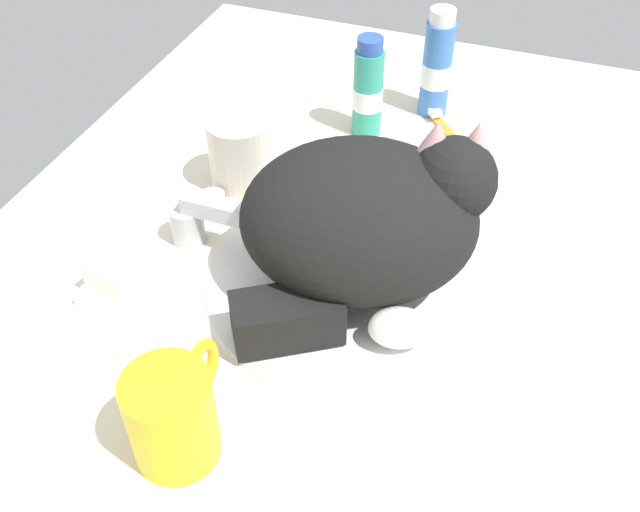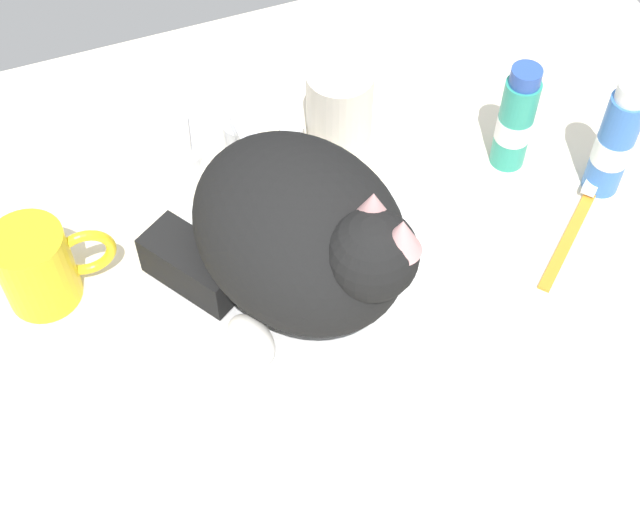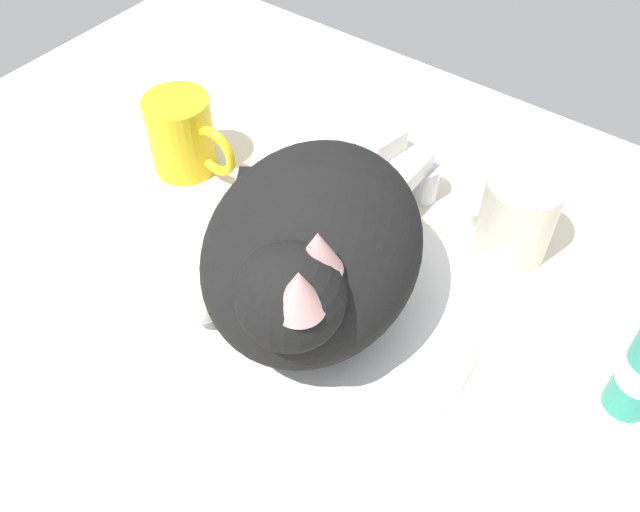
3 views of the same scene
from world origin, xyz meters
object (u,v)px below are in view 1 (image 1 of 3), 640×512
at_px(mouthwash_bottle, 437,66).
at_px(toothbrush, 455,138).
at_px(faucet, 195,222).
at_px(toothpaste_bottle, 368,90).
at_px(cat, 366,220).
at_px(rinse_cup, 240,153).
at_px(coffee_mug, 174,415).
at_px(soap_bar, 123,265).

distance_m(mouthwash_bottle, toothbrush, 0.10).
relative_size(faucet, toothpaste_bottle, 1.13).
bearing_deg(faucet, mouthwash_bottle, -26.95).
distance_m(toothpaste_bottle, toothbrush, 0.13).
xyz_separation_m(cat, toothbrush, (0.28, -0.03, -0.08)).
bearing_deg(mouthwash_bottle, toothbrush, -142.86).
relative_size(faucet, mouthwash_bottle, 1.02).
height_order(faucet, rinse_cup, rinse_cup).
bearing_deg(cat, toothbrush, -6.27).
bearing_deg(coffee_mug, faucet, 24.13).
xyz_separation_m(cat, soap_bar, (-0.08, 0.22, -0.06)).
distance_m(cat, toothbrush, 0.29).
xyz_separation_m(toothpaste_bottle, toothbrush, (0.02, -0.11, -0.05)).
bearing_deg(toothpaste_bottle, coffee_mug, 179.83).
height_order(cat, soap_bar, cat).
relative_size(coffee_mug, toothpaste_bottle, 0.87).
bearing_deg(soap_bar, toothpaste_bottle, -22.32).
distance_m(coffee_mug, toothpaste_bottle, 0.50).
bearing_deg(soap_bar, rinse_cup, -11.81).
bearing_deg(rinse_cup, toothpaste_bottle, -33.38).
bearing_deg(toothpaste_bottle, soap_bar, 157.68).
xyz_separation_m(cat, toothpaste_bottle, (0.27, 0.08, -0.02)).
bearing_deg(rinse_cup, toothbrush, -51.17).
height_order(faucet, coffee_mug, coffee_mug).
bearing_deg(toothbrush, coffee_mug, 167.56).
relative_size(rinse_cup, soap_bar, 1.34).
xyz_separation_m(soap_bar, toothbrush, (0.36, -0.25, -0.02)).
height_order(cat, mouthwash_bottle, cat).
relative_size(faucet, cat, 0.54).
relative_size(coffee_mug, rinse_cup, 1.30).
xyz_separation_m(soap_bar, mouthwash_bottle, (0.42, -0.21, 0.04)).
bearing_deg(rinse_cup, cat, -120.88).
height_order(faucet, cat, cat).
height_order(cat, coffee_mug, cat).
xyz_separation_m(cat, coffee_mug, (-0.23, 0.08, -0.04)).
bearing_deg(mouthwash_bottle, soap_bar, 153.53).
bearing_deg(coffee_mug, rinse_cup, 16.45).
xyz_separation_m(coffee_mug, soap_bar, (0.15, 0.14, -0.02)).
relative_size(cat, toothpaste_bottle, 2.08).
height_order(mouthwash_bottle, toothbrush, mouthwash_bottle).
height_order(coffee_mug, mouthwash_bottle, mouthwash_bottle).
relative_size(faucet, toothbrush, 1.18).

